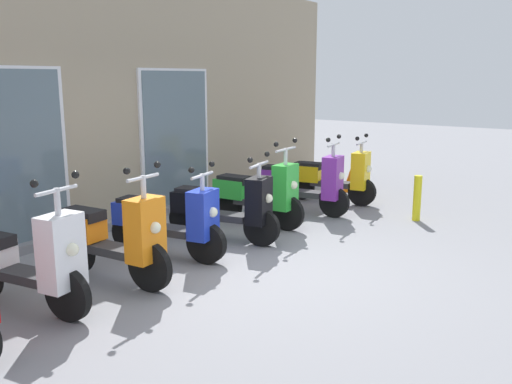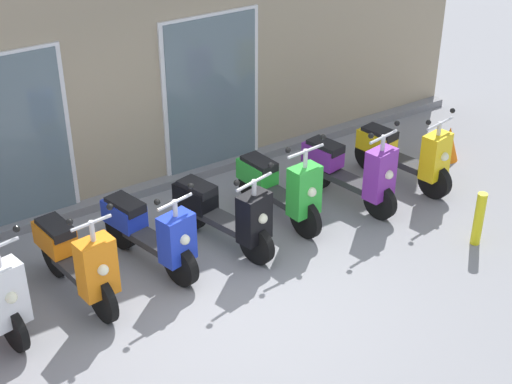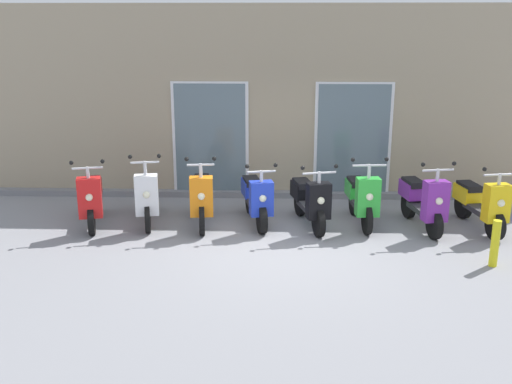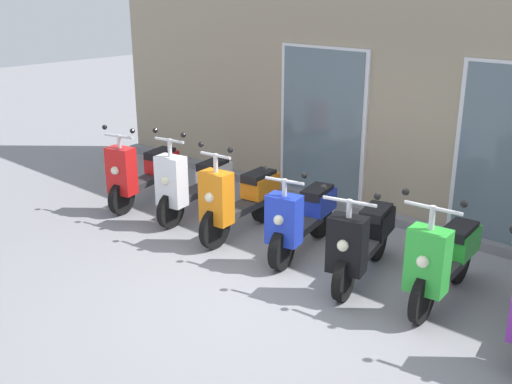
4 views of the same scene
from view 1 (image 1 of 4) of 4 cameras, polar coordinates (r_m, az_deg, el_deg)
The scene contains 11 objects.
ground_plane at distance 6.45m, azimuth 0.58°, elevation -7.66°, with size 40.00×40.00×0.00m, color gray.
storefront_facade at distance 8.14m, azimuth -16.42°, elevation 9.01°, with size 11.77×0.50×3.75m.
scooter_white at distance 5.53m, azimuth -23.04°, elevation -6.57°, with size 0.64×1.60×1.34m.
scooter_orange at distance 5.98m, azimuth -14.77°, elevation -4.49°, with size 0.54×1.60×1.32m.
scooter_blue at distance 6.67m, azimuth -9.19°, elevation -3.03°, with size 0.68×1.57×1.19m.
scooter_black at distance 7.25m, azimuth -3.33°, elevation -1.60°, with size 0.75×1.59×1.21m.
scooter_green at distance 7.99m, azimuth 0.25°, elevation -0.09°, with size 0.62×1.55×1.31m.
scooter_purple at distance 8.74m, azimuth 5.08°, elevation 0.90°, with size 0.66×1.57×1.28m.
scooter_yellow at distance 9.59m, azimuth 8.05°, elevation 1.57°, with size 0.66×1.58×1.22m.
traffic_cone at distance 10.65m, azimuth 9.96°, elevation 1.45°, with size 0.32×0.32×0.52m, color orange.
curb_bollard at distance 8.68m, azimuth 16.50°, elevation -0.63°, with size 0.12×0.12×0.70m, color yellow.
Camera 1 is at (-4.92, -3.56, 2.16)m, focal length 38.25 mm.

